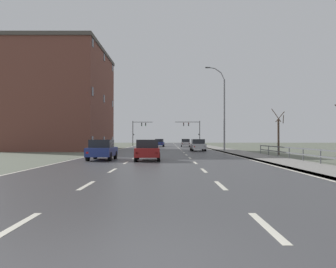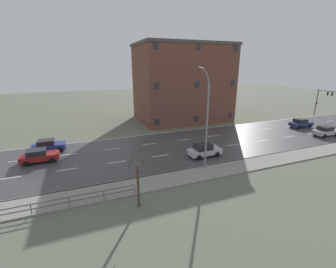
{
  "view_description": "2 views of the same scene",
  "coord_description": "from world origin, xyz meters",
  "px_view_note": "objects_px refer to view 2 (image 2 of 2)",
  "views": [
    {
      "loc": [
        0.5,
        -4.19,
        1.65
      ],
      "look_at": [
        0.27,
        55.71,
        2.47
      ],
      "focal_mm": 35.59,
      "sensor_mm": 36.0,
      "label": 1
    },
    {
      "loc": [
        27.11,
        25.71,
        10.87
      ],
      "look_at": [
        0.0,
        36.31,
        1.98
      ],
      "focal_mm": 24.21,
      "sensor_mm": 36.0,
      "label": 2
    }
  ],
  "objects_px": {
    "traffic_signal_left": "(322,98)",
    "car_far_right": "(301,123)",
    "street_lamp_midground": "(206,122)",
    "brick_building": "(182,83)",
    "car_far_left": "(39,156)",
    "car_distant": "(204,150)",
    "car_near_right": "(48,145)",
    "car_near_left": "(326,131)"
  },
  "relations": [
    {
      "from": "street_lamp_midground",
      "to": "car_far_left",
      "type": "xyz_separation_m",
      "value": [
        -8.47,
        -17.01,
        -4.44
      ]
    },
    {
      "from": "traffic_signal_left",
      "to": "car_far_left",
      "type": "height_order",
      "value": "traffic_signal_left"
    },
    {
      "from": "traffic_signal_left",
      "to": "car_near_right",
      "type": "bearing_deg",
      "value": -87.68
    },
    {
      "from": "car_far_left",
      "to": "car_near_left",
      "type": "xyz_separation_m",
      "value": [
        5.02,
        41.17,
        0.0
      ]
    },
    {
      "from": "traffic_signal_left",
      "to": "car_distant",
      "type": "height_order",
      "value": "traffic_signal_left"
    },
    {
      "from": "traffic_signal_left",
      "to": "car_near_right",
      "type": "xyz_separation_m",
      "value": [
        2.18,
        -53.91,
        -3.2
      ]
    },
    {
      "from": "car_far_right",
      "to": "street_lamp_midground",
      "type": "bearing_deg",
      "value": -67.99
    },
    {
      "from": "car_distant",
      "to": "car_far_right",
      "type": "xyz_separation_m",
      "value": [
        -5.64,
        23.29,
        0.0
      ]
    },
    {
      "from": "car_distant",
      "to": "car_near_right",
      "type": "xyz_separation_m",
      "value": [
        -8.96,
        -18.17,
        0.0
      ]
    },
    {
      "from": "brick_building",
      "to": "car_far_right",
      "type": "bearing_deg",
      "value": 51.13
    },
    {
      "from": "car_far_left",
      "to": "car_distant",
      "type": "height_order",
      "value": "same"
    },
    {
      "from": "traffic_signal_left",
      "to": "street_lamp_midground",
      "type": "bearing_deg",
      "value": -69.3
    },
    {
      "from": "traffic_signal_left",
      "to": "brick_building",
      "type": "relative_size",
      "value": 0.33
    },
    {
      "from": "traffic_signal_left",
      "to": "brick_building",
      "type": "distance_m",
      "value": 31.18
    },
    {
      "from": "car_distant",
      "to": "car_far_left",
      "type": "bearing_deg",
      "value": -107.06
    },
    {
      "from": "traffic_signal_left",
      "to": "car_distant",
      "type": "relative_size",
      "value": 1.41
    },
    {
      "from": "car_near_right",
      "to": "car_near_left",
      "type": "relative_size",
      "value": 0.98
    },
    {
      "from": "street_lamp_midground",
      "to": "car_near_right",
      "type": "distance_m",
      "value": 20.8
    },
    {
      "from": "car_near_right",
      "to": "traffic_signal_left",
      "type": "bearing_deg",
      "value": 92.14
    },
    {
      "from": "street_lamp_midground",
      "to": "brick_building",
      "type": "relative_size",
      "value": 0.6
    },
    {
      "from": "brick_building",
      "to": "car_near_right",
      "type": "bearing_deg",
      "value": -66.13
    },
    {
      "from": "car_near_left",
      "to": "brick_building",
      "type": "xyz_separation_m",
      "value": [
        -19.21,
        -16.46,
        6.65
      ]
    },
    {
      "from": "car_near_right",
      "to": "car_distant",
      "type": "bearing_deg",
      "value": 63.58
    },
    {
      "from": "car_far_right",
      "to": "brick_building",
      "type": "xyz_separation_m",
      "value": [
        -13.99,
        -17.36,
        6.65
      ]
    },
    {
      "from": "traffic_signal_left",
      "to": "car_far_right",
      "type": "xyz_separation_m",
      "value": [
        5.5,
        -12.45,
        -3.2
      ]
    },
    {
      "from": "car_distant",
      "to": "traffic_signal_left",
      "type": "bearing_deg",
      "value": 106.41
    },
    {
      "from": "car_near_left",
      "to": "street_lamp_midground",
      "type": "bearing_deg",
      "value": -79.49
    },
    {
      "from": "car_near_right",
      "to": "brick_building",
      "type": "xyz_separation_m",
      "value": [
        -10.67,
        24.11,
        6.65
      ]
    },
    {
      "from": "car_far_left",
      "to": "car_far_right",
      "type": "height_order",
      "value": "same"
    },
    {
      "from": "car_far_left",
      "to": "car_far_right",
      "type": "xyz_separation_m",
      "value": [
        -0.2,
        42.06,
        0.0
      ]
    },
    {
      "from": "car_far_left",
      "to": "car_distant",
      "type": "distance_m",
      "value": 19.54
    },
    {
      "from": "car_far_left",
      "to": "car_far_right",
      "type": "relative_size",
      "value": 0.99
    },
    {
      "from": "car_far_left",
      "to": "car_near_right",
      "type": "distance_m",
      "value": 3.57
    },
    {
      "from": "car_far_left",
      "to": "street_lamp_midground",
      "type": "bearing_deg",
      "value": 61.57
    },
    {
      "from": "car_near_left",
      "to": "brick_building",
      "type": "bearing_deg",
      "value": -137.01
    },
    {
      "from": "traffic_signal_left",
      "to": "brick_building",
      "type": "xyz_separation_m",
      "value": [
        -8.48,
        -29.8,
        3.45
      ]
    },
    {
      "from": "car_far_left",
      "to": "car_near_right",
      "type": "bearing_deg",
      "value": 168.4
    },
    {
      "from": "car_far_left",
      "to": "brick_building",
      "type": "bearing_deg",
      "value": 117.9
    },
    {
      "from": "street_lamp_midground",
      "to": "traffic_signal_left",
      "type": "xyz_separation_m",
      "value": [
        -14.17,
        37.5,
        -1.24
      ]
    },
    {
      "from": "car_far_left",
      "to": "brick_building",
      "type": "height_order",
      "value": "brick_building"
    },
    {
      "from": "car_far_left",
      "to": "car_near_right",
      "type": "xyz_separation_m",
      "value": [
        -3.52,
        0.6,
        0.0
      ]
    },
    {
      "from": "car_distant",
      "to": "car_near_left",
      "type": "bearing_deg",
      "value": 90.15
    }
  ]
}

